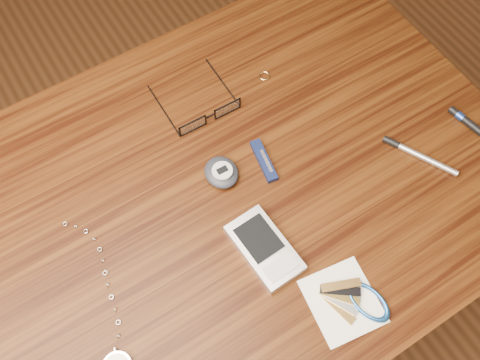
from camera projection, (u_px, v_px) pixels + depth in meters
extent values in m
plane|color=#472814|center=(230.00, 306.00, 1.54)|extent=(3.80, 3.80, 0.00)
cube|color=#341A08|center=(223.00, 197.00, 0.89)|extent=(1.00, 0.70, 0.03)
cylinder|color=#4C2814|center=(465.00, 273.00, 1.22)|extent=(0.05, 0.05, 0.71)
cylinder|color=#4C2814|center=(311.00, 92.00, 1.45)|extent=(0.05, 0.05, 0.71)
cube|color=black|center=(193.00, 126.00, 0.92)|extent=(0.05, 0.00, 0.03)
cube|color=white|center=(193.00, 126.00, 0.92)|extent=(0.05, 0.00, 0.02)
cylinder|color=black|center=(164.00, 111.00, 0.94)|extent=(0.01, 0.12, 0.00)
cube|color=black|center=(227.00, 109.00, 0.93)|extent=(0.05, 0.00, 0.03)
cube|color=white|center=(227.00, 109.00, 0.93)|extent=(0.05, 0.00, 0.02)
cylinder|color=black|center=(223.00, 82.00, 0.97)|extent=(0.01, 0.12, 0.00)
cube|color=black|center=(210.00, 116.00, 0.92)|extent=(0.02, 0.00, 0.00)
torus|color=#DFAD65|center=(264.00, 76.00, 0.98)|extent=(0.02, 0.02, 0.00)
cylinder|color=silver|center=(115.00, 350.00, 0.75)|extent=(0.01, 0.01, 0.01)
torus|color=silver|center=(119.00, 336.00, 0.77)|extent=(0.01, 0.01, 0.01)
torus|color=silver|center=(118.00, 322.00, 0.77)|extent=(0.01, 0.01, 0.00)
torus|color=silver|center=(115.00, 309.00, 0.78)|extent=(0.01, 0.01, 0.01)
torus|color=silver|center=(111.00, 297.00, 0.79)|extent=(0.01, 0.01, 0.00)
torus|color=silver|center=(108.00, 285.00, 0.80)|extent=(0.01, 0.01, 0.01)
torus|color=silver|center=(105.00, 273.00, 0.81)|extent=(0.01, 0.01, 0.00)
torus|color=silver|center=(103.00, 261.00, 0.82)|extent=(0.01, 0.00, 0.01)
torus|color=silver|center=(100.00, 249.00, 0.83)|extent=(0.01, 0.01, 0.00)
torus|color=silver|center=(94.00, 239.00, 0.83)|extent=(0.01, 0.00, 0.01)
torus|color=silver|center=(86.00, 231.00, 0.84)|extent=(0.01, 0.01, 0.00)
torus|color=silver|center=(76.00, 226.00, 0.84)|extent=(0.01, 0.01, 0.01)
torus|color=silver|center=(65.00, 224.00, 0.84)|extent=(0.01, 0.01, 0.00)
cube|color=silver|center=(264.00, 248.00, 0.82)|extent=(0.07, 0.13, 0.02)
cube|color=black|center=(259.00, 238.00, 0.82)|extent=(0.05, 0.07, 0.00)
cube|color=#A1A3A8|center=(281.00, 267.00, 0.80)|extent=(0.05, 0.03, 0.00)
ellipsoid|color=black|center=(221.00, 172.00, 0.88)|extent=(0.06, 0.07, 0.02)
cylinder|color=#A0A3A7|center=(222.00, 171.00, 0.87)|extent=(0.03, 0.03, 0.00)
cube|color=black|center=(222.00, 170.00, 0.86)|extent=(0.02, 0.01, 0.00)
cube|color=white|center=(343.00, 301.00, 0.79)|extent=(0.11, 0.12, 0.00)
torus|color=#1C529E|center=(368.00, 302.00, 0.79)|extent=(0.07, 0.07, 0.01)
cube|color=#A37939|center=(338.00, 307.00, 0.78)|extent=(0.02, 0.06, 0.00)
cube|color=#B8B8BC|center=(339.00, 302.00, 0.79)|extent=(0.04, 0.06, 0.00)
cube|color=olive|center=(340.00, 296.00, 0.79)|extent=(0.05, 0.05, 0.00)
cube|color=black|center=(340.00, 291.00, 0.79)|extent=(0.06, 0.05, 0.00)
cube|color=#A37939|center=(341.00, 285.00, 0.79)|extent=(0.06, 0.04, 0.00)
cube|color=#0A1235|center=(264.00, 161.00, 0.89)|extent=(0.03, 0.08, 0.01)
cube|color=silver|center=(266.00, 161.00, 0.89)|extent=(0.01, 0.05, 0.00)
cylinder|color=silver|center=(420.00, 156.00, 0.90)|extent=(0.07, 0.12, 0.01)
cylinder|color=black|center=(391.00, 142.00, 0.91)|extent=(0.02, 0.03, 0.01)
cylinder|color=black|center=(473.00, 126.00, 0.92)|extent=(0.03, 0.10, 0.01)
cylinder|color=#1E3F96|center=(460.00, 116.00, 0.93)|extent=(0.02, 0.02, 0.01)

